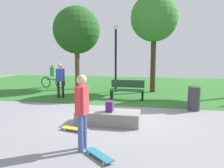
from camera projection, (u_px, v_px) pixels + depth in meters
name	position (u px, v px, depth m)	size (l,w,h in m)	color
ground_plane	(116.00, 116.00, 7.57)	(28.00, 28.00, 0.00)	gray
grass_lawn	(136.00, 86.00, 15.12)	(26.60, 12.48, 0.01)	#2D6B28
concrete_ledge	(108.00, 117.00, 6.74)	(1.92, 0.83, 0.39)	gray
backpack_on_ledge	(110.00, 106.00, 6.63)	(0.28, 0.20, 0.32)	#4C1E66
skater_performing_trick	(82.00, 107.00, 4.76)	(0.22, 0.43, 1.67)	#3F5184
skateboard_by_ledge	(99.00, 155.00, 4.48)	(0.73, 0.68, 0.08)	teal
skateboard_spare	(75.00, 129.00, 6.07)	(0.82, 0.38, 0.08)	gold
park_bench_by_oak	(127.00, 89.00, 10.46)	(1.61, 0.50, 0.91)	#1E4223
tree_broad_elm	(154.00, 18.00, 12.13)	(2.62, 2.62, 5.45)	#42301E
tree_slender_maple	(77.00, 31.00, 13.33)	(2.84, 2.84, 5.02)	brown
lamp_post	(116.00, 51.00, 12.32)	(0.28, 0.28, 3.77)	black
trash_bin	(194.00, 99.00, 8.32)	(0.45, 0.45, 0.91)	#333338
pedestrian_with_backpack	(60.00, 77.00, 10.80)	(0.42, 0.40, 1.69)	black
cyclist_on_bicycle	(53.00, 78.00, 14.29)	(1.81, 0.33, 1.52)	black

